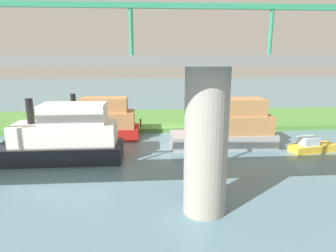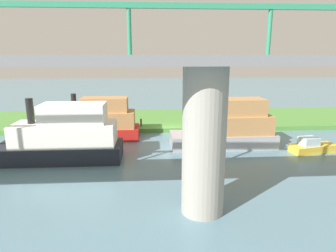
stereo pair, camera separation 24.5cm
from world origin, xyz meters
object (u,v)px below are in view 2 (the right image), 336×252
motorboat_red (312,146)px  skiff_small (63,138)px  bridge_pylon (204,142)px  riverboat_paddlewheel (226,127)px  person_on_bank (211,119)px  mooring_post (141,123)px  motorboat_white (97,122)px

motorboat_red → skiff_small: size_ratio=0.44×
bridge_pylon → riverboat_paddlewheel: size_ratio=0.82×
motorboat_red → person_on_bank: bearing=-51.3°
mooring_post → skiff_small: (6.24, 9.53, 1.00)m
mooring_post → riverboat_paddlewheel: size_ratio=0.09×
riverboat_paddlewheel → skiff_small: size_ratio=0.97×
mooring_post → motorboat_red: (-15.77, 8.85, -0.44)m
riverboat_paddlewheel → motorboat_red: (-7.44, 2.19, -1.38)m
riverboat_paddlewheel → skiff_small: 14.85m
mooring_post → motorboat_red: size_ratio=0.20×
mooring_post → skiff_small: bearing=56.8°
person_on_bank → riverboat_paddlewheel: bearing=89.8°
person_on_bank → motorboat_white: (12.90, 3.51, 0.58)m
mooring_post → motorboat_white: bearing=34.2°
person_on_bank → motorboat_white: 13.38m
bridge_pylon → skiff_small: 13.77m
bridge_pylon → motorboat_red: bearing=-140.6°
person_on_bank → motorboat_white: motorboat_white is taller
riverboat_paddlewheel → motorboat_white: 13.36m
bridge_pylon → person_on_bank: bearing=-103.3°
motorboat_red → motorboat_white: (20.31, -5.76, 1.27)m
bridge_pylon → mooring_post: size_ratio=9.02×
motorboat_red → skiff_small: skiff_small is taller
bridge_pylon → person_on_bank: size_ratio=5.88×
skiff_small → bridge_pylon: bearing=138.0°
person_on_bank → riverboat_paddlewheel: size_ratio=0.14×
bridge_pylon → riverboat_paddlewheel: 12.97m
bridge_pylon → riverboat_paddlewheel: bridge_pylon is taller
motorboat_white → skiff_small: 6.67m
motorboat_red → motorboat_white: size_ratio=0.48×
bridge_pylon → riverboat_paddlewheel: (-4.47, -11.98, -2.20)m
bridge_pylon → person_on_bank: (-4.49, -19.06, -2.89)m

